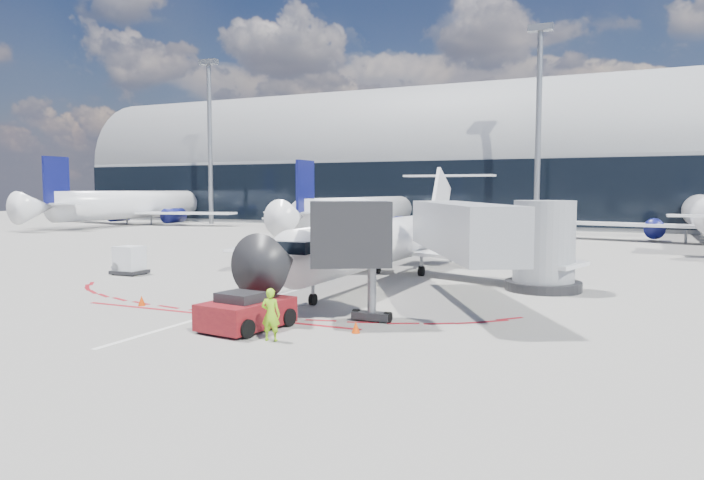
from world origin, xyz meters
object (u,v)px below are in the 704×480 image
at_px(pushback_tug, 246,312).
at_px(uld_container, 129,260).
at_px(ramp_worker, 271,314).
at_px(regional_jet, 392,239).

xyz_separation_m(pushback_tug, uld_container, (-15.62, 10.06, 0.24)).
bearing_deg(pushback_tug, ramp_worker, -25.66).
distance_m(pushback_tug, ramp_worker, 2.29).
bearing_deg(uld_container, ramp_worker, -35.15).
height_order(regional_jet, ramp_worker, regional_jet).
relative_size(regional_jet, ramp_worker, 14.82).
relative_size(regional_jet, uld_container, 14.21).
xyz_separation_m(regional_jet, ramp_worker, (1.87, -16.95, -1.41)).
height_order(pushback_tug, ramp_worker, ramp_worker).
relative_size(regional_jet, pushback_tug, 4.89).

